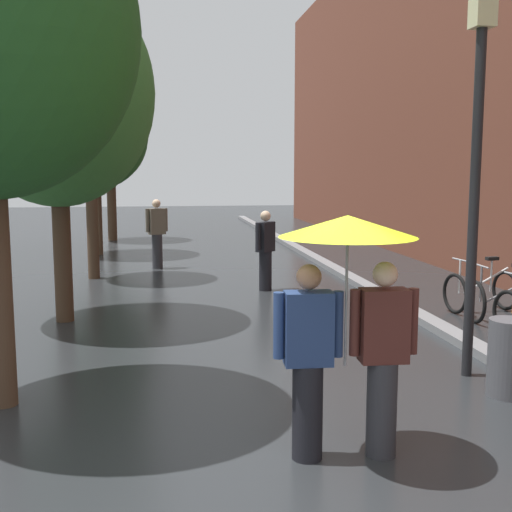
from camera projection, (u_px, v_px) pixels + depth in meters
The scene contains 13 objects.
ground_plane at pixel (289, 470), 5.22m from camera, with size 80.00×80.00×0.00m, color #26282B.
kerb_strip at pixel (335, 269), 15.49m from camera, with size 0.30×36.00×0.12m, color slate.
street_tree_1 at pixel (56, 93), 9.93m from camera, with size 3.07×3.07×5.47m.
street_tree_2 at pixel (88, 91), 13.98m from camera, with size 2.30×2.30×5.59m.
street_tree_3 at pixel (96, 131), 18.18m from camera, with size 3.00×3.00×5.23m.
street_tree_4 at pixel (110, 136), 22.05m from camera, with size 2.64×2.64×5.32m.
parked_bicycle_3 at pixel (506, 300), 10.26m from camera, with size 1.11×0.74×0.96m.
parked_bicycle_4 at pixel (481, 290), 11.04m from camera, with size 1.17×0.84×0.96m.
couple_under_umbrella at pixel (347, 296), 5.29m from camera, with size 1.23×1.15×2.08m.
street_lamp_post at pixel (476, 162), 7.31m from camera, with size 0.24×0.24×4.34m.
litter_bin at pixel (508, 358), 6.89m from camera, with size 0.44×0.44×0.85m, color #4C4C51.
pedestrian_walking_midground at pixel (157, 233), 15.92m from camera, with size 0.55×0.36×1.74m.
pedestrian_walking_far at pixel (265, 250), 12.96m from camera, with size 0.44×0.45×1.64m.
Camera 1 is at (-1.02, -4.84, 2.44)m, focal length 44.61 mm.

